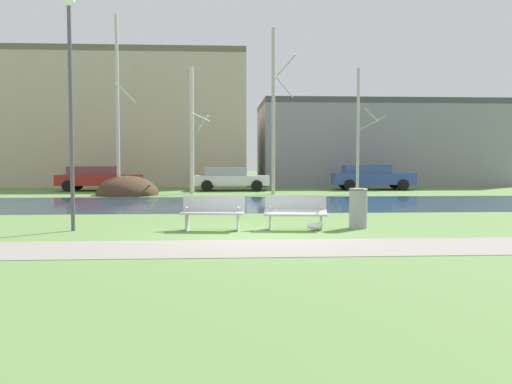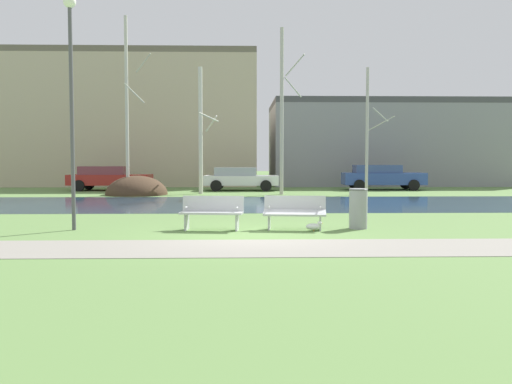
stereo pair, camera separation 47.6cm
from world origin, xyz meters
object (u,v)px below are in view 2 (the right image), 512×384
object	(u,v)px
seagull	(314,226)
parked_van_nearest_red	(109,177)
trash_bin	(358,208)
parked_hatch_third_blue	(382,177)
bench_right	(295,212)
streetlamp	(71,77)
bench_left	(212,212)
parked_sedan_second_white	(240,178)

from	to	relation	value
seagull	parked_van_nearest_red	bearing A→B (deg)	117.41
trash_bin	parked_hatch_third_blue	world-z (taller)	parked_hatch_third_blue
bench_right	streetlamp	xyz separation A→B (m)	(-5.68, 0.11, 3.43)
streetlamp	parked_van_nearest_red	world-z (taller)	streetlamp
trash_bin	parked_hatch_third_blue	distance (m)	18.79
trash_bin	bench_left	bearing A→B (deg)	-177.11
parked_van_nearest_red	parked_sedan_second_white	size ratio (longest dim) A/B	1.09
bench_left	parked_sedan_second_white	distance (m)	17.72
seagull	parked_sedan_second_white	world-z (taller)	parked_sedan_second_white
trash_bin	parked_sedan_second_white	world-z (taller)	parked_sedan_second_white
bench_right	parked_hatch_third_blue	world-z (taller)	parked_hatch_third_blue
streetlamp	seagull	bearing A→B (deg)	-3.89
parked_van_nearest_red	parked_hatch_third_blue	world-z (taller)	parked_hatch_third_blue
seagull	streetlamp	xyz separation A→B (m)	(-6.14, 0.42, 3.77)
bench_left	parked_van_nearest_red	bearing A→B (deg)	110.99
seagull	parked_sedan_second_white	distance (m)	18.13
bench_right	parked_sedan_second_white	size ratio (longest dim) A/B	0.38
parked_hatch_third_blue	parked_sedan_second_white	bearing A→B (deg)	-176.48
parked_sedan_second_white	seagull	bearing A→B (deg)	-84.00
parked_van_nearest_red	bench_left	bearing A→B (deg)	-69.01
streetlamp	bench_right	bearing A→B (deg)	-1.10
seagull	parked_hatch_third_blue	xyz separation A→B (m)	(6.51, 18.53, 0.66)
seagull	parked_van_nearest_red	world-z (taller)	parked_van_nearest_red
parked_van_nearest_red	parked_sedan_second_white	world-z (taller)	parked_van_nearest_red
bench_left	bench_right	bearing A→B (deg)	0.00
trash_bin	seagull	distance (m)	1.39
bench_right	trash_bin	bearing A→B (deg)	6.51
bench_right	streetlamp	bearing A→B (deg)	178.90
parked_van_nearest_red	bench_right	bearing A→B (deg)	-63.35
bench_right	parked_sedan_second_white	bearing A→B (deg)	94.63
bench_right	seagull	world-z (taller)	bench_right
bench_left	bench_right	size ratio (longest dim) A/B	1.00
streetlamp	bench_left	bearing A→B (deg)	-1.75
bench_left	streetlamp	size ratio (longest dim) A/B	0.28
seagull	streetlamp	world-z (taller)	streetlamp
bench_left	parked_van_nearest_red	size ratio (longest dim) A/B	0.35
bench_left	streetlamp	xyz separation A→B (m)	(-3.55, 0.11, 3.43)
bench_left	bench_right	xyz separation A→B (m)	(2.13, 0.00, 0.00)
streetlamp	parked_hatch_third_blue	bearing A→B (deg)	55.07
parked_hatch_third_blue	trash_bin	bearing A→B (deg)	-106.32
bench_right	trash_bin	distance (m)	1.70
seagull	parked_hatch_third_blue	size ratio (longest dim) A/B	0.09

